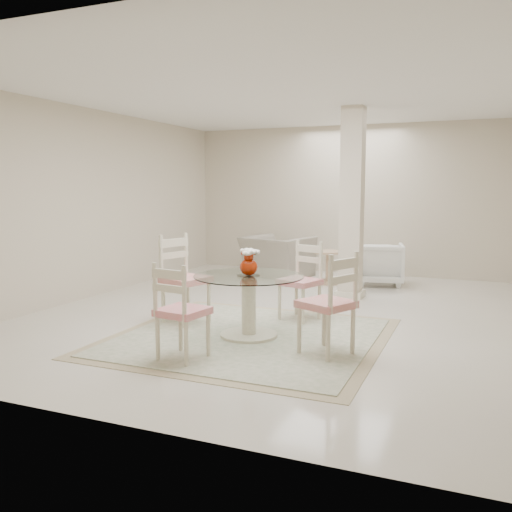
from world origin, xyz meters
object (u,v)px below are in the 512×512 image
at_px(red_vase, 249,262).
at_px(armchair_white, 380,264).
at_px(recliner_taupe, 277,257).
at_px(column, 352,204).
at_px(side_table, 328,268).
at_px(dining_chair_east, 332,296).
at_px(dining_table, 249,306).
at_px(dining_chair_north, 303,275).
at_px(dining_chair_west, 181,272).
at_px(dining_chair_south, 178,305).

height_order(red_vase, armchair_white, red_vase).
distance_m(recliner_taupe, armchair_white, 1.84).
height_order(column, red_vase, column).
relative_size(recliner_taupe, side_table, 2.05).
height_order(dining_chair_east, armchair_white, dining_chair_east).
xyz_separation_m(column, dining_table, (-0.52, -2.51, -1.01)).
distance_m(dining_chair_north, dining_chair_west, 1.44).
relative_size(dining_table, recliner_taupe, 1.05).
relative_size(dining_table, side_table, 2.15).
xyz_separation_m(dining_table, dining_chair_west, (-0.98, 0.29, 0.26)).
distance_m(dining_table, dining_chair_south, 1.03).
bearing_deg(dining_table, dining_chair_east, -17.04).
xyz_separation_m(column, red_vase, (-0.52, -2.51, -0.53)).
bearing_deg(dining_table, armchair_white, 78.85).
relative_size(column, red_vase, 9.44).
bearing_deg(dining_chair_east, recliner_taupe, -127.85).
xyz_separation_m(dining_chair_north, recliner_taupe, (-1.39, 2.87, -0.19)).
bearing_deg(dining_chair_east, dining_chair_north, -126.11).
bearing_deg(side_table, red_vase, -88.63).
xyz_separation_m(dining_chair_north, armchair_white, (0.45, 2.76, -0.20)).
relative_size(red_vase, dining_chair_east, 0.26).
bearing_deg(red_vase, dining_table, 146.31).
xyz_separation_m(dining_chair_south, recliner_taupe, (-0.82, 4.83, -0.17)).
height_order(column, dining_chair_west, column).
height_order(dining_chair_east, dining_chair_south, dining_chair_east).
distance_m(dining_chair_west, recliner_taupe, 3.57).
relative_size(dining_table, armchair_white, 1.53).
distance_m(column, dining_chair_west, 2.78).
bearing_deg(dining_chair_west, dining_chair_south, -131.30).
distance_m(dining_chair_south, armchair_white, 4.82).
relative_size(column, dining_chair_north, 2.60).
bearing_deg(column, side_table, 120.88).
bearing_deg(dining_table, dining_chair_north, 73.52).
height_order(red_vase, dining_chair_east, dining_chair_east).
bearing_deg(dining_table, recliner_taupe, 105.94).
bearing_deg(column, red_vase, -101.67).
bearing_deg(recliner_taupe, column, 156.54).
xyz_separation_m(column, recliner_taupe, (-1.62, 1.34, -0.99)).
relative_size(dining_chair_west, dining_chair_south, 1.14).
distance_m(dining_table, recliner_taupe, 4.00).
bearing_deg(armchair_white, recliner_taupe, -15.46).
xyz_separation_m(column, dining_chair_west, (-1.50, -2.22, -0.75)).
xyz_separation_m(red_vase, recliner_taupe, (-1.10, 3.85, -0.46)).
bearing_deg(dining_chair_south, red_vase, -97.65).
bearing_deg(dining_chair_north, dining_chair_west, -134.13).
bearing_deg(dining_chair_west, armchair_white, -6.83).
xyz_separation_m(dining_table, recliner_taupe, (-1.10, 3.85, 0.02)).
height_order(column, side_table, column).
distance_m(dining_chair_east, dining_chair_south, 1.43).
height_order(column, dining_chair_east, column).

